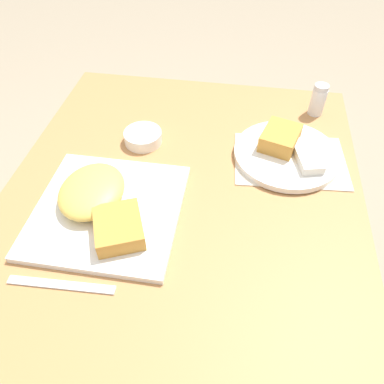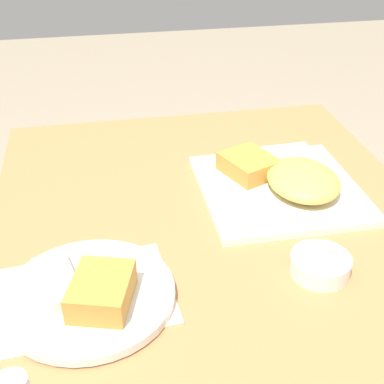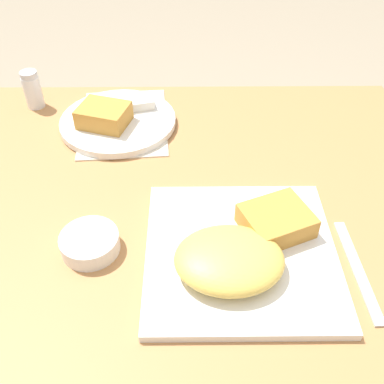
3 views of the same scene
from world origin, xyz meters
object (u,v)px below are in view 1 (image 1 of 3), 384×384
at_px(plate_square_near, 103,205).
at_px(sauce_ramekin, 143,137).
at_px(plate_oval_far, 286,150).
at_px(salt_shaker, 318,101).
at_px(butter_knife, 61,285).

bearing_deg(plate_square_near, sauce_ramekin, 174.28).
distance_m(plate_oval_far, sauce_ramekin, 0.34).
xyz_separation_m(sauce_ramekin, salt_shaker, (-0.19, 0.42, 0.02)).
distance_m(plate_oval_far, butter_knife, 0.56).
xyz_separation_m(salt_shaker, butter_knife, (0.59, -0.47, -0.03)).
distance_m(plate_square_near, salt_shaker, 0.61).
bearing_deg(sauce_ramekin, salt_shaker, 114.13).
height_order(sauce_ramekin, salt_shaker, salt_shaker).
bearing_deg(plate_square_near, plate_oval_far, 122.32).
xyz_separation_m(plate_square_near, butter_knife, (0.17, -0.02, -0.02)).
bearing_deg(salt_shaker, butter_knife, -38.18).
height_order(sauce_ramekin, butter_knife, sauce_ramekin).
bearing_deg(plate_oval_far, sauce_ramekin, -89.99).
distance_m(sauce_ramekin, butter_knife, 0.41).
distance_m(salt_shaker, butter_knife, 0.76).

